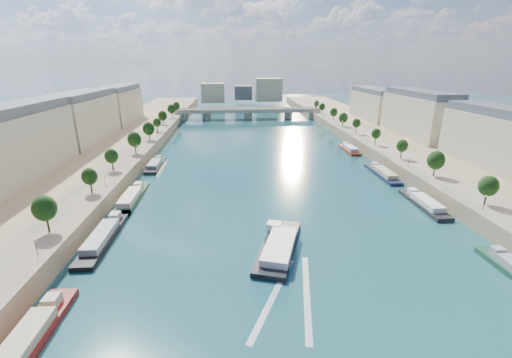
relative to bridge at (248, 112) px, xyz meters
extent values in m
plane|color=#0C2D38|center=(0.00, -136.34, -5.08)|extent=(700.00, 700.00, 0.00)
cube|color=#9E8460|center=(-72.00, -136.34, -2.58)|extent=(44.00, 520.00, 5.00)
cube|color=#9E8460|center=(72.00, -136.34, -2.58)|extent=(44.00, 520.00, 5.00)
cube|color=gray|center=(-57.00, -136.34, -0.03)|extent=(14.00, 520.00, 0.10)
cube|color=gray|center=(57.00, -136.34, -0.03)|extent=(14.00, 520.00, 0.10)
cylinder|color=#382B1E|center=(-55.00, -194.34, 1.83)|extent=(0.50, 0.50, 3.82)
ellipsoid|color=black|center=(-55.00, -194.34, 5.42)|extent=(4.80, 4.80, 5.52)
cylinder|color=#382B1E|center=(-55.00, -170.34, 1.83)|extent=(0.50, 0.50, 3.82)
ellipsoid|color=black|center=(-55.00, -170.34, 5.42)|extent=(4.80, 4.80, 5.52)
cylinder|color=#382B1E|center=(-55.00, -146.34, 1.83)|extent=(0.50, 0.50, 3.82)
ellipsoid|color=black|center=(-55.00, -146.34, 5.42)|extent=(4.80, 4.80, 5.52)
cylinder|color=#382B1E|center=(-55.00, -122.34, 1.83)|extent=(0.50, 0.50, 3.82)
ellipsoid|color=black|center=(-55.00, -122.34, 5.42)|extent=(4.80, 4.80, 5.52)
cylinder|color=#382B1E|center=(-55.00, -98.34, 1.83)|extent=(0.50, 0.50, 3.82)
ellipsoid|color=black|center=(-55.00, -98.34, 5.42)|extent=(4.80, 4.80, 5.52)
cylinder|color=#382B1E|center=(-55.00, -74.34, 1.83)|extent=(0.50, 0.50, 3.82)
ellipsoid|color=black|center=(-55.00, -74.34, 5.42)|extent=(4.80, 4.80, 5.52)
cylinder|color=#382B1E|center=(-55.00, -50.34, 1.83)|extent=(0.50, 0.50, 3.82)
ellipsoid|color=black|center=(-55.00, -50.34, 5.42)|extent=(4.80, 4.80, 5.52)
cylinder|color=#382B1E|center=(-55.00, -26.34, 1.83)|extent=(0.50, 0.50, 3.82)
ellipsoid|color=black|center=(-55.00, -26.34, 5.42)|extent=(4.80, 4.80, 5.52)
cylinder|color=#382B1E|center=(-55.00, -2.34, 1.83)|extent=(0.50, 0.50, 3.82)
ellipsoid|color=black|center=(-55.00, -2.34, 5.42)|extent=(4.80, 4.80, 5.52)
cylinder|color=#382B1E|center=(55.00, -186.34, 1.83)|extent=(0.50, 0.50, 3.82)
ellipsoid|color=black|center=(55.00, -186.34, 5.42)|extent=(4.80, 4.80, 5.52)
cylinder|color=#382B1E|center=(55.00, -162.34, 1.83)|extent=(0.50, 0.50, 3.82)
ellipsoid|color=black|center=(55.00, -162.34, 5.42)|extent=(4.80, 4.80, 5.52)
cylinder|color=#382B1E|center=(55.00, -138.34, 1.83)|extent=(0.50, 0.50, 3.82)
ellipsoid|color=black|center=(55.00, -138.34, 5.42)|extent=(4.80, 4.80, 5.52)
cylinder|color=#382B1E|center=(55.00, -114.34, 1.83)|extent=(0.50, 0.50, 3.82)
ellipsoid|color=black|center=(55.00, -114.34, 5.42)|extent=(4.80, 4.80, 5.52)
cylinder|color=#382B1E|center=(55.00, -90.34, 1.83)|extent=(0.50, 0.50, 3.82)
ellipsoid|color=black|center=(55.00, -90.34, 5.42)|extent=(4.80, 4.80, 5.52)
cylinder|color=#382B1E|center=(55.00, -66.34, 1.83)|extent=(0.50, 0.50, 3.82)
ellipsoid|color=black|center=(55.00, -66.34, 5.42)|extent=(4.80, 4.80, 5.52)
cylinder|color=#382B1E|center=(55.00, -42.34, 1.83)|extent=(0.50, 0.50, 3.82)
ellipsoid|color=black|center=(55.00, -42.34, 5.42)|extent=(4.80, 4.80, 5.52)
cylinder|color=#382B1E|center=(55.00, -18.34, 1.83)|extent=(0.50, 0.50, 3.82)
ellipsoid|color=black|center=(55.00, -18.34, 5.42)|extent=(4.80, 4.80, 5.52)
cylinder|color=#382B1E|center=(55.00, 5.66, 1.83)|extent=(0.50, 0.50, 3.82)
ellipsoid|color=black|center=(55.00, 5.66, 5.42)|extent=(4.80, 4.80, 5.52)
cylinder|color=black|center=(-52.50, -206.34, 1.92)|extent=(0.14, 0.14, 4.00)
sphere|color=#FFE5B2|center=(-52.50, -206.34, 4.02)|extent=(0.36, 0.36, 0.36)
cylinder|color=black|center=(-52.50, -166.34, 1.92)|extent=(0.14, 0.14, 4.00)
sphere|color=#FFE5B2|center=(-52.50, -166.34, 4.02)|extent=(0.36, 0.36, 0.36)
cylinder|color=black|center=(-52.50, -126.34, 1.92)|extent=(0.14, 0.14, 4.00)
sphere|color=#FFE5B2|center=(-52.50, -126.34, 4.02)|extent=(0.36, 0.36, 0.36)
cylinder|color=black|center=(-52.50, -86.34, 1.92)|extent=(0.14, 0.14, 4.00)
sphere|color=#FFE5B2|center=(-52.50, -86.34, 4.02)|extent=(0.36, 0.36, 0.36)
cylinder|color=black|center=(-52.50, -46.34, 1.92)|extent=(0.14, 0.14, 4.00)
sphere|color=#FFE5B2|center=(-52.50, -46.34, 4.02)|extent=(0.36, 0.36, 0.36)
cylinder|color=black|center=(52.50, -191.34, 1.92)|extent=(0.14, 0.14, 4.00)
sphere|color=#FFE5B2|center=(52.50, -191.34, 4.02)|extent=(0.36, 0.36, 0.36)
cylinder|color=black|center=(52.50, -151.34, 1.92)|extent=(0.14, 0.14, 4.00)
sphere|color=#FFE5B2|center=(52.50, -151.34, 4.02)|extent=(0.36, 0.36, 0.36)
cylinder|color=black|center=(52.50, -111.34, 1.92)|extent=(0.14, 0.14, 4.00)
sphere|color=#FFE5B2|center=(52.50, -111.34, 4.02)|extent=(0.36, 0.36, 0.36)
cylinder|color=black|center=(52.50, -71.34, 1.92)|extent=(0.14, 0.14, 4.00)
sphere|color=#FFE5B2|center=(52.50, -71.34, 4.02)|extent=(0.36, 0.36, 0.36)
cylinder|color=black|center=(52.50, -31.34, 1.92)|extent=(0.14, 0.14, 4.00)
sphere|color=#FFE5B2|center=(52.50, -31.34, 4.02)|extent=(0.36, 0.36, 0.36)
cube|color=#BEB492|center=(-85.00, -153.34, 9.92)|extent=(16.00, 52.00, 20.00)
cube|color=#474C54|center=(-85.00, -153.34, 21.52)|extent=(14.72, 50.44, 3.20)
cube|color=#BEB492|center=(-85.00, -95.34, 9.92)|extent=(16.00, 52.00, 20.00)
cube|color=#474C54|center=(-85.00, -95.34, 21.52)|extent=(14.72, 50.44, 3.20)
cube|color=#BEB492|center=(-85.00, -37.34, 9.92)|extent=(16.00, 52.00, 20.00)
cube|color=#474C54|center=(-85.00, -37.34, 21.52)|extent=(14.72, 50.44, 3.20)
cube|color=#BEB492|center=(85.00, -153.34, 9.92)|extent=(16.00, 52.00, 20.00)
cube|color=#474C54|center=(85.00, -153.34, 21.52)|extent=(14.72, 50.44, 3.20)
cube|color=#BEB492|center=(85.00, -95.34, 9.92)|extent=(16.00, 52.00, 20.00)
cube|color=#474C54|center=(85.00, -95.34, 21.52)|extent=(14.72, 50.44, 3.20)
cube|color=#BEB492|center=(85.00, -37.34, 9.92)|extent=(16.00, 52.00, 20.00)
cube|color=#474C54|center=(85.00, -37.34, 21.52)|extent=(14.72, 50.44, 3.20)
cube|color=#BEB492|center=(-30.00, 73.66, 8.92)|extent=(22.00, 18.00, 18.00)
cube|color=#BEB492|center=(25.00, 83.66, 10.92)|extent=(26.00, 20.00, 22.00)
cube|color=#474C54|center=(0.00, 98.66, 6.92)|extent=(18.00, 16.00, 14.00)
cube|color=#C1B79E|center=(0.00, 0.00, 1.12)|extent=(112.00, 11.00, 2.20)
cube|color=#C1B79E|center=(0.00, -5.00, 2.62)|extent=(112.00, 0.80, 0.90)
cube|color=#C1B79E|center=(0.00, 5.00, 2.62)|extent=(112.00, 0.80, 0.90)
cylinder|color=#C1B79E|center=(-32.00, 0.00, -2.58)|extent=(6.40, 6.40, 5.00)
cylinder|color=#C1B79E|center=(0.00, 0.00, -2.58)|extent=(6.40, 6.40, 5.00)
cylinder|color=#C1B79E|center=(32.00, 0.00, -2.58)|extent=(6.40, 6.40, 5.00)
cube|color=#C1B79E|center=(-52.00, 0.00, -2.58)|extent=(6.00, 12.00, 5.00)
cube|color=#C1B79E|center=(52.00, 0.00, -2.58)|extent=(6.00, 12.00, 5.00)
cube|color=black|center=(-2.64, -198.43, -4.76)|extent=(14.71, 26.80, 1.84)
cube|color=white|center=(-2.64, -200.50, -3.01)|extent=(10.76, 17.79, 1.66)
cube|color=white|center=(-2.64, -190.70, -2.94)|extent=(4.44, 4.05, 1.80)
cube|color=silver|center=(-5.84, -215.43, -5.06)|extent=(11.81, 24.18, 0.04)
cube|color=silver|center=(0.56, -215.43, -5.06)|extent=(5.85, 25.79, 0.04)
cube|color=maroon|center=(-45.50, -223.59, -4.78)|extent=(5.00, 23.06, 1.80)
cube|color=#BAA88B|center=(-45.50, -225.43, -3.08)|extent=(4.10, 12.69, 1.60)
cube|color=#BAA88B|center=(-45.50, -216.67, -2.98)|extent=(2.50, 2.77, 1.80)
cube|color=black|center=(-45.50, -190.21, -4.78)|extent=(5.00, 29.51, 1.80)
cube|color=#A1A5AC|center=(-45.50, -192.57, -3.08)|extent=(4.10, 16.23, 1.60)
cube|color=#A1A5AC|center=(-45.50, -181.35, -2.98)|extent=(2.50, 3.54, 1.80)
cube|color=#1C4831|center=(-45.50, -164.66, -4.78)|extent=(5.00, 27.41, 1.80)
cube|color=beige|center=(-45.50, -166.85, -3.08)|extent=(4.10, 15.07, 1.60)
cube|color=beige|center=(-45.50, -156.43, -2.98)|extent=(2.50, 3.29, 1.80)
cube|color=black|center=(-45.50, -127.60, -4.78)|extent=(5.00, 22.82, 1.80)
cube|color=gray|center=(-45.50, -129.43, -3.08)|extent=(4.10, 12.55, 1.60)
cube|color=gray|center=(-45.50, -120.75, -2.98)|extent=(2.50, 2.74, 1.80)
cube|color=#95949C|center=(45.50, -206.52, -2.98)|extent=(2.50, 2.26, 1.80)
cube|color=#232325|center=(45.50, -176.07, -4.78)|extent=(5.00, 23.39, 1.80)
cube|color=white|center=(45.50, -177.94, -3.08)|extent=(4.10, 12.87, 1.60)
cube|color=white|center=(45.50, -169.05, -2.98)|extent=(2.50, 2.81, 1.80)
cube|color=#1C1F3D|center=(45.50, -146.00, -4.78)|extent=(5.00, 25.37, 1.80)
cube|color=#BFAC8F|center=(45.50, -148.03, -3.08)|extent=(4.10, 13.96, 1.60)
cube|color=#BFAC8F|center=(45.50, -138.39, -2.98)|extent=(2.50, 3.04, 1.80)
cube|color=maroon|center=(45.50, -106.84, -4.78)|extent=(5.00, 20.96, 1.80)
cube|color=#B6BBC3|center=(45.50, -108.52, -3.08)|extent=(4.10, 11.53, 1.60)
cube|color=#B6BBC3|center=(45.50, -100.56, -2.98)|extent=(2.50, 2.52, 1.80)
camera|label=1|loc=(-13.09, -269.33, 36.91)|focal=24.00mm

